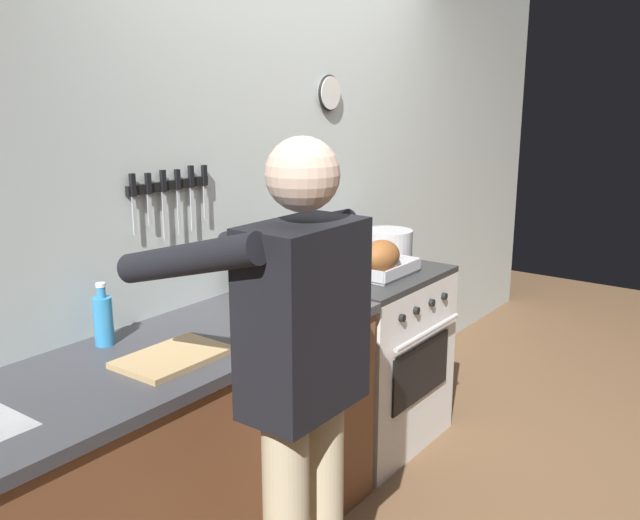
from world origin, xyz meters
TOP-DOWN VIEW (x-y plane):
  - wall_back at (-0.00, 1.35)m, footprint 6.00×0.13m
  - counter_block at (-1.21, 0.99)m, footprint 2.03×0.65m
  - stove at (0.22, 0.99)m, footprint 0.76×0.67m
  - person_cook at (-1.09, 0.40)m, footprint 0.51×0.63m
  - roasting_pan at (0.22, 0.92)m, footprint 0.35×0.26m
  - stock_pot at (0.46, 1.02)m, footprint 0.25×0.25m
  - cutting_board at (-1.14, 0.89)m, footprint 0.36×0.24m
  - bottle_wine_red at (-0.39, 1.17)m, footprint 0.07×0.07m
  - bottle_dish_soap at (-1.18, 1.20)m, footprint 0.07×0.07m
  - bottle_olive_oil at (-0.30, 1.22)m, footprint 0.07×0.07m
  - bottle_soy_sauce at (-0.47, 1.23)m, footprint 0.05×0.05m

SIDE VIEW (x-z plane):
  - stove at x=0.22m, z-range 0.00..0.90m
  - counter_block at x=-1.21m, z-range 0.01..0.91m
  - cutting_board at x=-1.14m, z-range 0.90..0.92m
  - person_cook at x=-1.09m, z-range 0.12..1.78m
  - roasting_pan at x=0.22m, z-range 0.89..1.06m
  - bottle_soy_sauce at x=-0.47m, z-range 0.88..1.08m
  - stock_pot at x=0.46m, z-range 0.90..1.07m
  - bottle_dish_soap at x=-1.18m, z-range 0.88..1.11m
  - bottle_olive_oil at x=-0.30m, z-range 0.88..1.18m
  - bottle_wine_red at x=-0.39m, z-range 0.87..1.19m
  - wall_back at x=0.00m, z-range 0.00..2.60m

